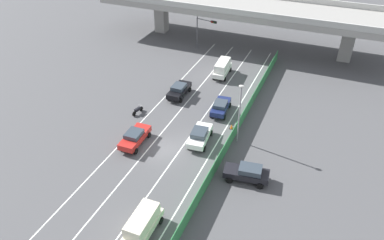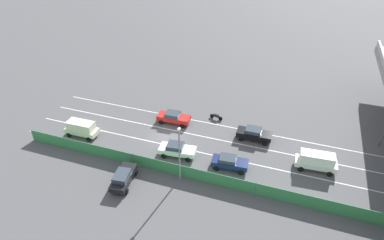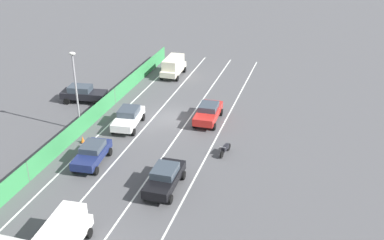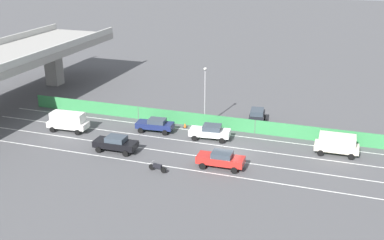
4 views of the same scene
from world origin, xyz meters
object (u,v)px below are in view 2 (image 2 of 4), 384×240
car_sedan_red (173,117)px  car_van_cream (81,128)px  car_hatchback_white (177,149)px  motorcycle (216,116)px  traffic_cone (201,174)px  car_sedan_black (254,133)px  parked_sedan_dark (123,177)px  street_lamp (179,149)px  car_van_white (317,161)px  car_sedan_navy (229,162)px

car_sedan_red → car_van_cream: size_ratio=1.04×
car_hatchback_white → motorcycle: car_hatchback_white is taller
car_sedan_red → traffic_cone: 11.30m
car_hatchback_white → traffic_cone: size_ratio=8.23×
car_sedan_black → car_sedan_red: size_ratio=0.98×
car_sedan_black → parked_sedan_dark: bearing=-43.5°
street_lamp → car_van_white: bearing=115.2°
car_van_white → street_lamp: bearing=-64.8°
car_hatchback_white → parked_sedan_dark: size_ratio=1.02×
car_van_cream → parked_sedan_dark: (6.18, 9.55, -0.29)m
car_sedan_black → street_lamp: size_ratio=0.64×
car_hatchback_white → car_sedan_navy: (0.12, 6.62, -0.04)m
car_van_white → car_sedan_navy: bearing=-72.1°
car_van_cream → parked_sedan_dark: car_van_cream is taller
car_sedan_navy → street_lamp: (3.65, -4.79, 3.43)m
car_sedan_red → traffic_cone: bearing=37.6°
car_hatchback_white → car_van_white: bearing=100.4°
motorcycle → parked_sedan_dark: size_ratio=0.42×
car_van_cream → street_lamp: (3.45, 15.23, 3.08)m
car_hatchback_white → motorcycle: bearing=165.5°
parked_sedan_dark → traffic_cone: (-4.03, 7.69, -0.67)m
car_van_white → motorcycle: bearing=-114.6°
car_sedan_red → car_sedan_navy: (6.58, 9.66, -0.03)m
car_hatchback_white → traffic_cone: car_hatchback_white is taller
car_sedan_black → parked_sedan_dark: 17.68m
car_sedan_red → parked_sedan_dark: parked_sedan_dark is taller
car_sedan_black → traffic_cone: bearing=-27.0°
car_sedan_red → traffic_cone: car_sedan_red is taller
car_hatchback_white → car_sedan_navy: size_ratio=1.06×
car_sedan_red → car_sedan_black: bearing=89.3°
car_sedan_black → car_van_cream: (6.64, -21.73, 0.30)m
motorcycle → traffic_cone: 11.84m
car_van_cream → traffic_cone: size_ratio=7.87×
car_hatchback_white → street_lamp: street_lamp is taller
parked_sedan_dark → street_lamp: street_lamp is taller
motorcycle → car_van_white: bearing=65.4°
parked_sedan_dark → traffic_cone: 8.71m
car_sedan_black → car_van_white: car_van_white is taller
car_sedan_red → car_sedan_navy: size_ratio=1.06×
car_van_white → parked_sedan_dark: bearing=-64.7°
motorcycle → traffic_cone: motorcycle is taller
car_sedan_black → car_sedan_navy: bearing=-14.9°
car_van_white → car_van_cream: car_van_white is taller
car_sedan_navy → motorcycle: size_ratio=2.26×
car_hatchback_white → car_van_cream: car_van_cream is taller
car_sedan_red → street_lamp: (10.24, 4.87, 3.40)m
car_sedan_black → car_sedan_red: (-0.14, -11.37, -0.01)m
car_sedan_black → car_sedan_navy: car_sedan_black is taller
motorcycle → parked_sedan_dark: parked_sedan_dark is taller
car_van_white → car_sedan_navy: (3.08, -9.55, -0.38)m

